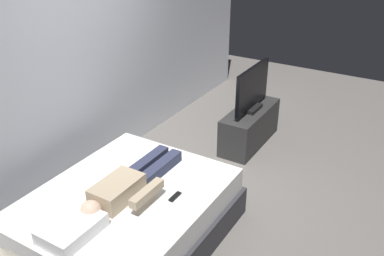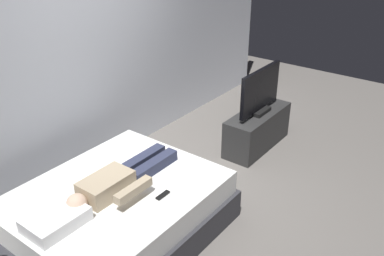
% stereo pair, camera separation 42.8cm
% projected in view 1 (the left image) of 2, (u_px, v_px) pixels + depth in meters
% --- Properties ---
extents(ground_plane, '(10.00, 10.00, 0.00)m').
position_uv_depth(ground_plane, '(199.00, 205.00, 4.52)').
color(ground_plane, slate).
extents(back_wall, '(6.40, 0.10, 2.80)m').
position_uv_depth(back_wall, '(104.00, 48.00, 4.89)').
color(back_wall, silver).
rests_on(back_wall, ground).
extents(bed, '(1.93, 1.56, 0.54)m').
position_uv_depth(bed, '(127.00, 217.00, 3.93)').
color(bed, '#333338').
rests_on(bed, ground).
extents(pillow, '(0.48, 0.34, 0.12)m').
position_uv_depth(pillow, '(72.00, 229.00, 3.29)').
color(pillow, white).
rests_on(pillow, bed).
extents(person, '(1.26, 0.46, 0.18)m').
position_uv_depth(person, '(128.00, 185.00, 3.78)').
color(person, tan).
rests_on(person, bed).
extents(remote, '(0.15, 0.04, 0.02)m').
position_uv_depth(remote, '(175.00, 197.00, 3.74)').
color(remote, black).
rests_on(remote, bed).
extents(tv_stand, '(1.10, 0.40, 0.50)m').
position_uv_depth(tv_stand, '(250.00, 127.00, 5.63)').
color(tv_stand, '#2D2D2D').
rests_on(tv_stand, ground).
extents(tv, '(0.88, 0.20, 0.59)m').
position_uv_depth(tv, '(252.00, 89.00, 5.39)').
color(tv, black).
rests_on(tv, tv_stand).
extents(lamp, '(0.22, 0.22, 0.42)m').
position_uv_depth(lamp, '(1.00, 256.00, 2.68)').
color(lamp, '#59595B').
rests_on(lamp, nightstand).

